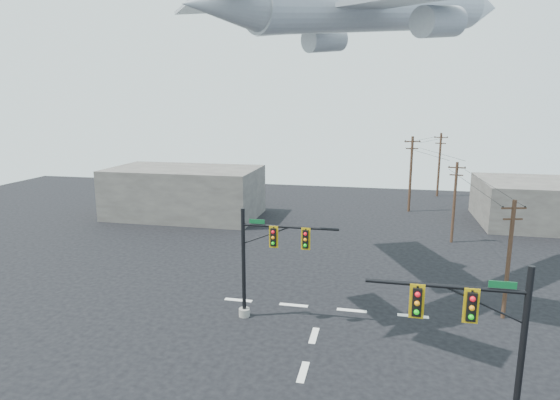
% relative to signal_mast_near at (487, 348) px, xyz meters
% --- Properties ---
extents(lane_markings, '(14.00, 21.20, 0.01)m').
position_rel_signal_mast_near_xyz_m(lane_markings, '(-8.00, 4.49, -4.04)').
color(lane_markings, white).
rests_on(lane_markings, ground).
extents(signal_mast_near, '(6.62, 0.84, 7.62)m').
position_rel_signal_mast_near_xyz_m(signal_mast_near, '(0.00, 0.00, 0.00)').
color(signal_mast_near, gray).
rests_on(signal_mast_near, ground).
extents(signal_mast_far, '(6.43, 0.80, 7.27)m').
position_rel_signal_mast_near_xyz_m(signal_mast_far, '(-11.57, 8.77, -0.18)').
color(signal_mast_far, gray).
rests_on(signal_mast_far, ground).
extents(utility_pole_a, '(1.55, 0.49, 7.87)m').
position_rel_signal_mast_near_xyz_m(utility_pole_a, '(3.71, 12.15, 0.07)').
color(utility_pole_a, '#482D1E').
rests_on(utility_pole_a, ground).
extents(utility_pole_b, '(1.64, 0.36, 8.13)m').
position_rel_signal_mast_near_xyz_m(utility_pole_b, '(2.79, 29.32, 0.20)').
color(utility_pole_b, '#482D1E').
rests_on(utility_pole_b, ground).
extents(utility_pole_c, '(1.98, 0.33, 9.68)m').
position_rel_signal_mast_near_xyz_m(utility_pole_c, '(-0.72, 42.66, 1.01)').
color(utility_pole_c, '#482D1E').
rests_on(utility_pole_c, ground).
extents(utility_pole_d, '(1.94, 0.57, 9.47)m').
position_rel_signal_mast_near_xyz_m(utility_pole_d, '(3.99, 53.99, 0.91)').
color(utility_pole_d, '#482D1E').
rests_on(utility_pole_d, ground).
extents(power_lines, '(6.49, 41.85, 1.48)m').
position_rel_signal_mast_near_xyz_m(power_lines, '(2.08, 33.43, 4.04)').
color(power_lines, black).
extents(airliner, '(23.20, 24.52, 7.46)m').
position_rel_signal_mast_near_xyz_m(airliner, '(-5.10, 14.48, 15.81)').
color(airliner, '#A6ACB2').
extents(building_left, '(18.00, 10.00, 6.00)m').
position_rel_signal_mast_near_xyz_m(building_left, '(-28.00, 34.16, -1.05)').
color(building_left, slate).
rests_on(building_left, ground).
extents(building_right, '(14.00, 12.00, 5.00)m').
position_rel_signal_mast_near_xyz_m(building_right, '(14.00, 39.16, -1.55)').
color(building_right, slate).
rests_on(building_right, ground).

